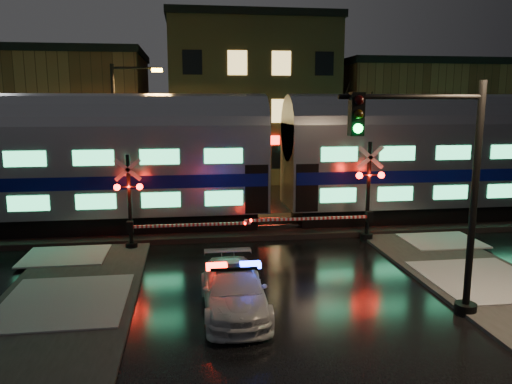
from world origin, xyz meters
The scene contains 12 objects.
ground centered at (0.00, 0.00, 0.00)m, with size 120.00×120.00×0.00m, color black.
ballast centered at (0.00, 5.00, 0.12)m, with size 90.00×4.20×0.24m, color black.
sidewalk_left centered at (-6.50, -6.00, 0.06)m, with size 4.00×20.00×0.12m, color #2D2D2D.
building_left centered at (-13.00, 22.00, 4.50)m, with size 14.00×10.00×9.00m, color brown.
building_mid centered at (2.00, 22.50, 5.75)m, with size 12.00×11.00×11.50m, color brown.
building_right centered at (15.00, 22.00, 4.25)m, with size 12.00×10.00×8.50m, color brown.
train centered at (1.11, 5.00, 3.38)m, with size 51.00×3.12×5.92m.
police_car centered at (-1.69, -4.06, 0.63)m, with size 1.76×4.33×1.41m.
crossing_signal_right centered at (4.21, 2.31, 1.74)m, with size 5.93×0.66×4.19m.
crossing_signal_left centered at (-4.81, 2.30, 1.57)m, with size 5.38×0.64×3.81m.
traffic_light centered at (3.65, -5.20, 3.38)m, with size 4.11×0.72×6.36m.
streetlight centered at (-6.23, 9.00, 4.43)m, with size 2.57×0.27×7.68m.
Camera 1 is at (-2.90, -17.24, 5.80)m, focal length 35.00 mm.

